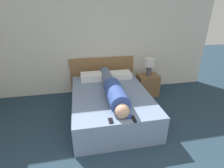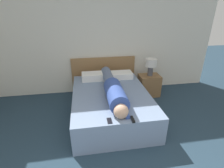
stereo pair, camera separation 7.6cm
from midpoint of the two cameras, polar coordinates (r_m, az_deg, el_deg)
name	(u,v)px [view 2 (the right image)]	position (r m, az deg, el deg)	size (l,w,h in m)	color
wall_back	(92,39)	(4.14, -6.06, 14.53)	(5.94, 0.06, 2.60)	silver
bed	(111,104)	(3.41, 0.24, -6.59)	(1.42, 1.92, 0.49)	#7589A8
headboard	(104,74)	(4.33, -2.23, 3.13)	(1.54, 0.04, 0.86)	olive
nightstand	(149,85)	(4.27, 12.45, -0.40)	(0.48, 0.36, 0.50)	brown
table_lamp	(151,65)	(4.08, 13.11, 6.21)	(0.25, 0.25, 0.40)	#4C4C51
person_lying	(113,89)	(3.12, 1.09, -1.80)	(0.31, 1.82, 0.31)	tan
pillow_near_headboard	(93,76)	(3.87, -5.58, 2.49)	(0.50, 0.31, 0.15)	white
pillow_second	(121,75)	(3.96, 3.65, 2.96)	(0.47, 0.31, 0.13)	white
tv_remote	(133,119)	(2.58, 7.58, -11.36)	(0.04, 0.15, 0.02)	black
cell_phone	(109,121)	(2.55, 0.00, -11.89)	(0.06, 0.13, 0.01)	black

